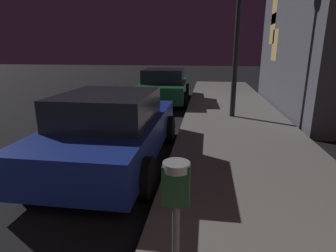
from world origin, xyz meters
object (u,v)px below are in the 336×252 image
Objects in this scene: car_blue at (112,129)px; car_green at (164,86)px; street_lamp at (239,4)px; parking_meter at (176,204)px.

car_blue is 0.98× the size of car_green.
car_blue is at bearing -125.28° from street_lamp.
street_lamp is at bearing 54.72° from car_blue.
street_lamp reaches higher than car_blue.
parking_meter is 0.26× the size of street_lamp.
parking_meter is 3.67m from car_blue.
parking_meter reaches higher than car_blue.
car_green is at bearing 89.99° from car_blue.
car_green is 0.89× the size of street_lamp.
parking_meter is 7.48m from street_lamp.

